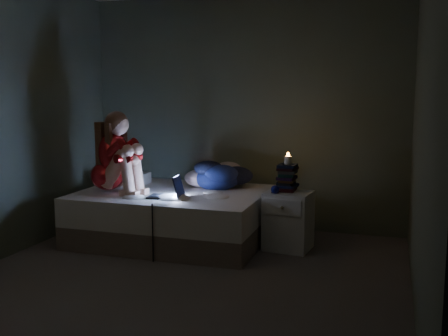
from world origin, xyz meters
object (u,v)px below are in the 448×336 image
at_px(woman, 107,152).
at_px(laptop, 165,186).
at_px(candle, 288,160).
at_px(bed, 173,216).
at_px(nightstand, 288,220).
at_px(phone, 275,192).

bearing_deg(woman, laptop, 1.60).
relative_size(laptop, candle, 4.06).
relative_size(bed, nightstand, 3.28).
distance_m(woman, nightstand, 1.94).
distance_m(bed, nightstand, 1.20).
distance_m(bed, candle, 1.33).
bearing_deg(woman, nightstand, 17.79).
bearing_deg(phone, nightstand, 10.68).
relative_size(nightstand, phone, 4.08).
bearing_deg(phone, candle, 35.06).
relative_size(bed, phone, 13.40).
bearing_deg(woman, phone, 16.53).
bearing_deg(nightstand, woman, -163.98).
relative_size(bed, candle, 23.45).
xyz_separation_m(bed, phone, (1.08, -0.01, 0.32)).
xyz_separation_m(woman, candle, (1.78, 0.36, -0.06)).
xyz_separation_m(woman, phone, (1.69, 0.25, -0.36)).
height_order(woman, laptop, woman).
bearing_deg(nightstand, candle, 120.20).
xyz_separation_m(woman, nightstand, (1.81, 0.31, -0.65)).
relative_size(laptop, phone, 2.32).
distance_m(bed, phone, 1.13).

